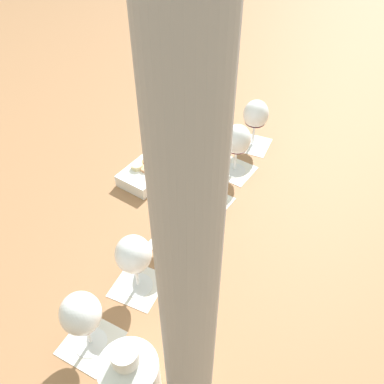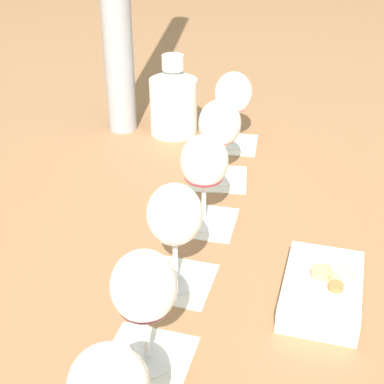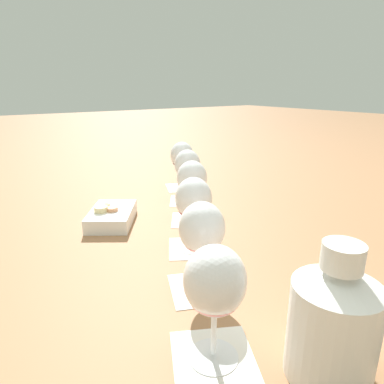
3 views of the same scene
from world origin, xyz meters
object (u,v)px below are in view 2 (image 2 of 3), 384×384
at_px(wine_glass_4, 144,292).
at_px(wine_glass_0, 233,97).
at_px(wine_glass_1, 220,128).
at_px(snack_dish, 322,289).
at_px(wine_glass_3, 175,220).
at_px(ceramic_vase, 173,100).
at_px(wine_glass_2, 204,166).

bearing_deg(wine_glass_4, wine_glass_0, 149.02).
distance_m(wine_glass_1, snack_dish, 0.38).
height_order(wine_glass_1, wine_glass_3, same).
xyz_separation_m(wine_glass_0, wine_glass_4, (0.54, -0.32, 0.00)).
relative_size(wine_glass_0, wine_glass_1, 1.00).
bearing_deg(ceramic_vase, snack_dish, 2.84).
bearing_deg(wine_glass_3, ceramic_vase, 163.53).
relative_size(wine_glass_2, snack_dish, 0.81).
height_order(wine_glass_0, wine_glass_4, same).
height_order(wine_glass_0, ceramic_vase, ceramic_vase).
bearing_deg(wine_glass_0, wine_glass_3, -31.40).
height_order(wine_glass_2, ceramic_vase, ceramic_vase).
distance_m(wine_glass_2, wine_glass_3, 0.16).
xyz_separation_m(wine_glass_4, ceramic_vase, (-0.64, 0.23, -0.03)).
relative_size(wine_glass_2, wine_glass_3, 1.00).
relative_size(wine_glass_4, snack_dish, 0.81).
xyz_separation_m(wine_glass_1, wine_glass_2, (0.13, -0.08, 0.00)).
relative_size(wine_glass_2, ceramic_vase, 0.90).
height_order(wine_glass_3, snack_dish, wine_glass_3).
bearing_deg(wine_glass_0, wine_glass_1, -30.68).
xyz_separation_m(wine_glass_2, wine_glass_3, (0.14, -0.09, -0.00)).
distance_m(wine_glass_3, ceramic_vase, 0.52).
bearing_deg(wine_glass_4, wine_glass_3, 150.29).
bearing_deg(wine_glass_3, wine_glass_0, 148.60).
relative_size(wine_glass_0, wine_glass_3, 1.00).
bearing_deg(wine_glass_2, snack_dish, 20.42).
bearing_deg(wine_glass_2, wine_glass_3, -33.54).
distance_m(wine_glass_0, wine_glass_2, 0.31).
bearing_deg(snack_dish, wine_glass_1, -178.14).
relative_size(wine_glass_3, wine_glass_4, 1.00).
bearing_deg(wine_glass_3, wine_glass_2, 146.46).
distance_m(wine_glass_1, wine_glass_2, 0.15).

